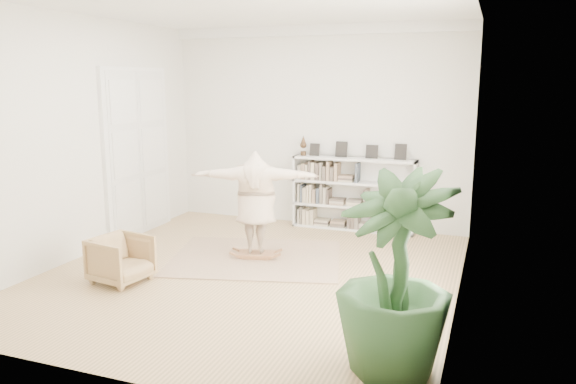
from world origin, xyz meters
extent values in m
plane|color=olive|center=(0.00, 0.00, 0.00)|extent=(6.00, 6.00, 0.00)
plane|color=silver|center=(0.00, 3.00, 1.80)|extent=(5.50, 0.00, 5.50)
plane|color=silver|center=(0.00, -3.00, 1.80)|extent=(5.50, 0.00, 5.50)
plane|color=silver|center=(-2.75, 0.00, 1.80)|extent=(0.00, 6.00, 6.00)
plane|color=silver|center=(2.75, 0.00, 1.80)|extent=(0.00, 6.00, 6.00)
plane|color=white|center=(0.00, 0.00, 3.60)|extent=(6.00, 6.00, 0.00)
cube|color=white|center=(0.00, 2.94, 3.51)|extent=(5.50, 0.12, 0.18)
cube|color=white|center=(-2.71, 1.30, 1.40)|extent=(0.08, 1.78, 2.92)
cube|color=silver|center=(-2.69, 0.90, 1.40)|extent=(0.06, 0.78, 2.80)
cube|color=silver|center=(-2.69, 1.70, 1.40)|extent=(0.06, 0.78, 2.80)
cube|color=silver|center=(-0.33, 2.81, 0.65)|extent=(0.04, 0.35, 1.30)
cube|color=silver|center=(1.83, 2.81, 0.65)|extent=(0.04, 0.35, 1.30)
cube|color=silver|center=(0.75, 2.96, 0.65)|extent=(2.20, 0.04, 1.30)
cube|color=silver|center=(0.75, 2.81, 0.02)|extent=(2.20, 0.35, 0.04)
cube|color=silver|center=(0.75, 2.81, 0.43)|extent=(2.20, 0.35, 0.04)
cube|color=silver|center=(0.75, 2.81, 0.86)|extent=(2.20, 0.35, 0.04)
cube|color=silver|center=(0.75, 2.81, 1.28)|extent=(2.20, 0.35, 0.04)
cube|color=black|center=(0.00, 2.85, 1.42)|extent=(0.18, 0.07, 0.24)
cube|color=black|center=(0.50, 2.85, 1.42)|extent=(0.18, 0.07, 0.24)
cube|color=black|center=(1.05, 2.85, 1.42)|extent=(0.18, 0.07, 0.24)
cube|color=black|center=(1.55, 2.85, 1.42)|extent=(0.18, 0.07, 0.24)
imported|color=tan|center=(-1.49, -0.89, 0.31)|extent=(0.79, 0.77, 0.63)
cube|color=tan|center=(-0.21, 0.65, 0.01)|extent=(2.92, 2.56, 0.02)
cube|color=#91603A|center=(-0.21, 0.65, 0.08)|extent=(0.59, 0.44, 0.03)
cube|color=#91603A|center=(-0.21, 0.65, 0.04)|extent=(0.36, 0.14, 0.04)
cube|color=#91603A|center=(-0.21, 0.65, 0.04)|extent=(0.36, 0.14, 0.04)
cube|color=#91603A|center=(-0.21, 0.65, 0.08)|extent=(0.22, 0.10, 0.11)
cube|color=#91603A|center=(-0.21, 0.65, 0.08)|extent=(0.22, 0.10, 0.11)
imported|color=beige|center=(-0.21, 0.65, 0.90)|extent=(1.96, 0.97, 1.54)
imported|color=#284D26|center=(2.30, -1.98, 0.94)|extent=(1.36, 1.36, 1.88)
camera|label=1|loc=(3.07, -6.80, 2.65)|focal=35.00mm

